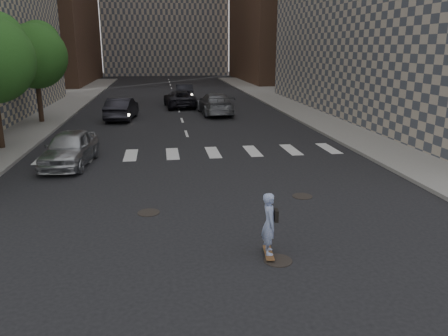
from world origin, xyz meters
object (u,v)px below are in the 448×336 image
(silver_sedan, at_px, (70,148))
(traffic_car_b, at_px, (215,104))
(skateboarder, at_px, (270,224))
(traffic_car_a, at_px, (122,109))
(traffic_car_c, at_px, (179,99))
(traffic_car_d, at_px, (216,103))
(traffic_car_e, at_px, (184,91))
(tree_c, at_px, (36,53))

(silver_sedan, bearing_deg, traffic_car_b, 65.26)
(skateboarder, bearing_deg, traffic_car_a, 110.02)
(silver_sedan, bearing_deg, traffic_car_a, 89.77)
(traffic_car_c, relative_size, traffic_car_d, 1.26)
(traffic_car_d, distance_m, traffic_car_e, 9.50)
(silver_sedan, height_order, traffic_car_b, traffic_car_b)
(skateboarder, height_order, traffic_car_a, skateboarder)
(tree_c, bearing_deg, traffic_car_d, 16.14)
(traffic_car_b, bearing_deg, traffic_car_d, -103.73)
(skateboarder, distance_m, silver_sedan, 11.74)
(traffic_car_b, distance_m, traffic_car_e, 10.64)
(traffic_car_e, bearing_deg, silver_sedan, 76.01)
(skateboarder, xyz_separation_m, traffic_car_d, (1.86, 24.91, -0.17))
(skateboarder, xyz_separation_m, traffic_car_b, (1.64, 23.71, -0.06))
(traffic_car_a, xyz_separation_m, traffic_car_b, (6.90, 1.51, 0.02))
(skateboarder, xyz_separation_m, traffic_car_a, (-5.26, 22.20, -0.08))
(silver_sedan, relative_size, traffic_car_b, 0.80)
(skateboarder, bearing_deg, traffic_car_c, 98.47)
(skateboarder, height_order, silver_sedan, skateboarder)
(silver_sedan, xyz_separation_m, traffic_car_c, (5.66, 18.45, -0.05))
(silver_sedan, bearing_deg, traffic_car_d, 66.64)
(traffic_car_c, bearing_deg, traffic_car_e, -101.41)
(traffic_car_c, bearing_deg, tree_c, 31.19)
(skateboarder, bearing_deg, tree_c, 122.88)
(skateboarder, relative_size, traffic_car_e, 0.36)
(traffic_car_b, height_order, traffic_car_e, traffic_car_b)
(tree_c, distance_m, skateboarder, 24.07)
(traffic_car_c, distance_m, traffic_car_d, 4.28)
(skateboarder, height_order, traffic_car_e, skateboarder)
(traffic_car_a, bearing_deg, traffic_car_b, -161.20)
(skateboarder, relative_size, silver_sedan, 0.37)
(tree_c, xyz_separation_m, skateboarder, (10.49, -21.33, -3.78))
(tree_c, xyz_separation_m, traffic_car_c, (9.62, 6.86, -3.93))
(silver_sedan, distance_m, traffic_car_b, 16.18)
(silver_sedan, xyz_separation_m, traffic_car_d, (8.40, 15.16, -0.06))
(traffic_car_b, bearing_deg, traffic_car_c, -64.00)
(silver_sedan, height_order, traffic_car_d, silver_sedan)
(traffic_car_c, height_order, traffic_car_d, traffic_car_c)
(traffic_car_a, xyz_separation_m, traffic_car_d, (7.12, 2.71, -0.09))
(traffic_car_c, bearing_deg, skateboarder, 87.46)
(skateboarder, bearing_deg, traffic_car_b, 92.74)
(traffic_car_b, bearing_deg, traffic_car_a, 9.11)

